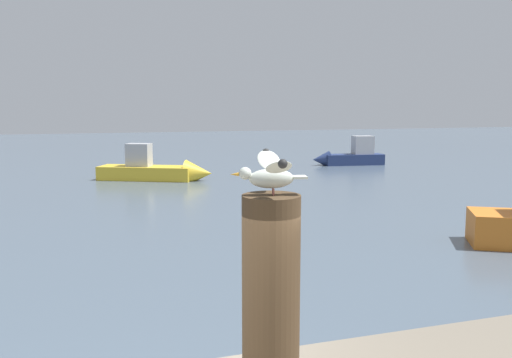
{
  "coord_description": "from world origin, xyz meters",
  "views": [
    {
      "loc": [
        0.17,
        -3.04,
        3.05
      ],
      "look_at": [
        1.08,
        -0.25,
        2.65
      ],
      "focal_mm": 38.01,
      "sensor_mm": 36.0,
      "label": 1
    }
  ],
  "objects_px": {
    "seagull": "(271,172)",
    "mooring_post": "(271,297)",
    "boat_navy": "(349,156)",
    "boat_yellow": "(160,171)"
  },
  "relations": [
    {
      "from": "seagull",
      "to": "mooring_post",
      "type": "bearing_deg",
      "value": -11.91
    },
    {
      "from": "mooring_post",
      "to": "boat_navy",
      "type": "relative_size",
      "value": 0.28
    },
    {
      "from": "boat_navy",
      "to": "seagull",
      "type": "bearing_deg",
      "value": -118.66
    },
    {
      "from": "mooring_post",
      "to": "seagull",
      "type": "height_order",
      "value": "seagull"
    },
    {
      "from": "boat_navy",
      "to": "boat_yellow",
      "type": "distance_m",
      "value": 10.48
    },
    {
      "from": "mooring_post",
      "to": "boat_navy",
      "type": "height_order",
      "value": "mooring_post"
    },
    {
      "from": "seagull",
      "to": "boat_navy",
      "type": "bearing_deg",
      "value": 61.34
    },
    {
      "from": "boat_yellow",
      "to": "seagull",
      "type": "bearing_deg",
      "value": -96.32
    },
    {
      "from": "mooring_post",
      "to": "boat_yellow",
      "type": "distance_m",
      "value": 19.96
    },
    {
      "from": "seagull",
      "to": "boat_navy",
      "type": "height_order",
      "value": "seagull"
    }
  ]
}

